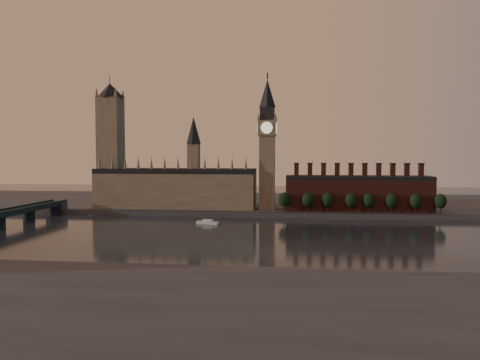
{
  "coord_description": "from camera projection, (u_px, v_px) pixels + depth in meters",
  "views": [
    {
      "loc": [
        30.88,
        -258.0,
        47.16
      ],
      "look_at": [
        -5.19,
        55.0,
        30.15
      ],
      "focal_mm": 35.0,
      "sensor_mm": 36.0,
      "label": 1
    }
  ],
  "objects": [
    {
      "name": "ground",
      "position": [
        238.0,
        239.0,
        262.01
      ],
      "size": [
        900.0,
        900.0,
        0.0
      ],
      "primitive_type": "plane",
      "color": "black",
      "rests_on": "ground"
    },
    {
      "name": "north_bank",
      "position": [
        260.0,
        203.0,
        438.51
      ],
      "size": [
        900.0,
        182.0,
        4.0
      ],
      "color": "#48484D",
      "rests_on": "ground"
    },
    {
      "name": "palace_of_westminster",
      "position": [
        177.0,
        186.0,
        382.2
      ],
      "size": [
        130.0,
        30.3,
        74.0
      ],
      "color": "gray",
      "rests_on": "north_bank"
    },
    {
      "name": "victoria_tower",
      "position": [
        111.0,
        140.0,
        386.62
      ],
      "size": [
        24.0,
        24.0,
        108.0
      ],
      "color": "gray",
      "rests_on": "north_bank"
    },
    {
      "name": "big_ben",
      "position": [
        267.0,
        142.0,
        366.92
      ],
      "size": [
        15.0,
        15.0,
        107.0
      ],
      "color": "gray",
      "rests_on": "north_bank"
    },
    {
      "name": "chimney_block",
      "position": [
        358.0,
        193.0,
        361.02
      ],
      "size": [
        110.0,
        25.0,
        37.0
      ],
      "color": "#562521",
      "rests_on": "north_bank"
    },
    {
      "name": "embankment_tree_0",
      "position": [
        284.0,
        200.0,
        352.06
      ],
      "size": [
        8.6,
        8.6,
        14.88
      ],
      "color": "black",
      "rests_on": "north_bank"
    },
    {
      "name": "embankment_tree_1",
      "position": [
        308.0,
        200.0,
        349.88
      ],
      "size": [
        8.6,
        8.6,
        14.88
      ],
      "color": "black",
      "rests_on": "north_bank"
    },
    {
      "name": "embankment_tree_2",
      "position": [
        328.0,
        200.0,
        349.4
      ],
      "size": [
        8.6,
        8.6,
        14.88
      ],
      "color": "black",
      "rests_on": "north_bank"
    },
    {
      "name": "embankment_tree_3",
      "position": [
        351.0,
        200.0,
        347.1
      ],
      "size": [
        8.6,
        8.6,
        14.88
      ],
      "color": "black",
      "rests_on": "north_bank"
    },
    {
      "name": "embankment_tree_4",
      "position": [
        369.0,
        200.0,
        345.87
      ],
      "size": [
        8.6,
        8.6,
        14.88
      ],
      "color": "black",
      "rests_on": "north_bank"
    },
    {
      "name": "embankment_tree_5",
      "position": [
        391.0,
        201.0,
        344.04
      ],
      "size": [
        8.6,
        8.6,
        14.88
      ],
      "color": "black",
      "rests_on": "north_bank"
    },
    {
      "name": "embankment_tree_6",
      "position": [
        416.0,
        201.0,
        341.47
      ],
      "size": [
        8.6,
        8.6,
        14.88
      ],
      "color": "black",
      "rests_on": "north_bank"
    },
    {
      "name": "embankment_tree_7",
      "position": [
        440.0,
        201.0,
        339.13
      ],
      "size": [
        8.6,
        8.6,
        14.88
      ],
      "color": "black",
      "rests_on": "north_bank"
    },
    {
      "name": "river_boat",
      "position": [
        208.0,
        222.0,
        318.37
      ],
      "size": [
        16.48,
        8.31,
        3.17
      ],
      "rotation": [
        0.0,
        0.0,
        -0.25
      ],
      "color": "silver",
      "rests_on": "ground"
    }
  ]
}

